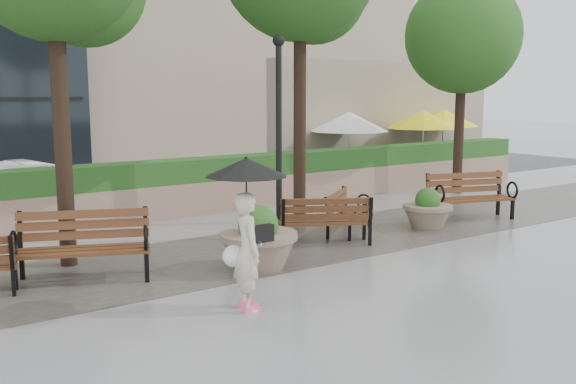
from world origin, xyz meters
TOP-DOWN VIEW (x-y plane):
  - ground at (0.00, 0.00)m, footprint 100.00×100.00m
  - cobble_strip at (0.00, 3.00)m, footprint 28.00×3.20m
  - hedge_wall at (0.00, 7.00)m, footprint 24.00×0.80m
  - cafe_wall at (9.50, 10.00)m, footprint 10.00×0.60m
  - cafe_hedge at (9.00, 7.80)m, footprint 8.00×0.50m
  - asphalt_street at (0.00, 11.00)m, footprint 40.00×7.00m
  - bench_1 at (-3.80, 2.89)m, footprint 2.17×1.53m
  - bench_2 at (0.84, 2.64)m, footprint 1.88×1.47m
  - bench_3 at (1.87, 3.20)m, footprint 1.67×1.47m
  - bench_4 at (5.12, 2.62)m, footprint 2.13×1.38m
  - planter_left at (-1.19, 1.87)m, footprint 1.31×1.31m
  - planter_right at (3.59, 2.53)m, footprint 1.07×1.07m
  - lamppost at (0.41, 3.60)m, footprint 0.28×0.28m
  - tree_2 at (8.18, 5.55)m, footprint 3.39×3.28m
  - patio_umb_white at (6.58, 8.67)m, footprint 2.50×2.50m
  - patio_umb_yellow_a at (9.79, 8.52)m, footprint 2.50×2.50m
  - patio_umb_yellow_b at (11.36, 8.98)m, footprint 2.50×2.50m
  - car_right at (-2.69, 10.16)m, footprint 3.84×1.91m
  - pedestrian at (-2.35, 0.32)m, footprint 1.13×1.13m

SIDE VIEW (x-z plane):
  - ground at x=0.00m, z-range 0.00..0.00m
  - asphalt_street at x=0.00m, z-range 0.00..0.00m
  - cobble_strip at x=0.00m, z-range 0.00..0.01m
  - bench_3 at x=1.87m, z-range -0.18..0.69m
  - bench_2 at x=0.84m, z-range -0.19..0.76m
  - bench_4 at x=5.12m, z-range -0.22..0.85m
  - bench_1 at x=-3.80m, z-range -0.22..0.87m
  - planter_right at x=3.59m, z-range -0.10..0.80m
  - planter_left at x=-1.19m, z-range -0.12..0.98m
  - cafe_hedge at x=9.00m, z-range 0.00..0.90m
  - car_right at x=-2.69m, z-range 0.00..1.21m
  - hedge_wall at x=0.00m, z-range -0.01..1.34m
  - pedestrian at x=-2.35m, z-range 0.23..2.30m
  - lamppost at x=0.41m, z-range -0.24..3.82m
  - patio_umb_white at x=6.58m, z-range 0.84..3.14m
  - patio_umb_yellow_a at x=9.79m, z-range 0.84..3.14m
  - patio_umb_yellow_b at x=11.36m, z-range 0.84..3.14m
  - cafe_wall at x=9.50m, z-range 0.00..4.00m
  - tree_2 at x=8.18m, z-range 1.32..7.48m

